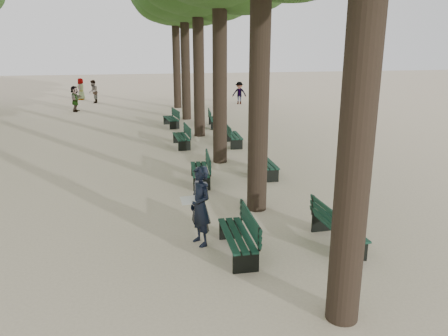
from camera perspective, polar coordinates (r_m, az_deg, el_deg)
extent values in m
plane|color=beige|center=(8.92, 0.21, -12.90)|extent=(120.00, 120.00, 0.00)
cylinder|color=#33261C|center=(6.48, 17.44, 10.35)|extent=(0.52, 0.52, 7.50)
cylinder|color=#33261C|center=(11.11, 4.67, 13.02)|extent=(0.52, 0.52, 7.50)
cylinder|color=#33261C|center=(15.97, -0.56, 13.93)|extent=(0.52, 0.52, 7.50)
cylinder|color=#33261C|center=(20.89, -3.35, 14.36)|extent=(0.52, 0.52, 7.50)
cylinder|color=#33261C|center=(25.84, -5.08, 14.62)|extent=(0.52, 0.52, 7.50)
cylinder|color=#33261C|center=(30.81, -6.25, 14.78)|extent=(0.52, 0.52, 7.50)
cube|color=black|center=(9.34, 1.66, -9.97)|extent=(0.57, 1.81, 0.45)
cube|color=black|center=(9.24, 1.68, -8.71)|extent=(0.59, 1.82, 0.04)
cube|color=black|center=(9.19, 3.41, -7.04)|extent=(0.09, 1.80, 0.40)
cube|color=black|center=(13.99, -3.19, -1.05)|extent=(0.69, 1.84, 0.45)
cube|color=black|center=(13.93, -3.21, -0.17)|extent=(0.71, 1.84, 0.04)
cube|color=black|center=(13.87, -2.07, 0.94)|extent=(0.21, 1.80, 0.40)
cube|color=black|center=(19.04, -5.62, 3.46)|extent=(0.59, 1.82, 0.45)
cube|color=black|center=(18.99, -5.64, 4.12)|extent=(0.61, 1.82, 0.04)
cube|color=black|center=(18.98, -4.83, 4.97)|extent=(0.11, 1.80, 0.40)
cube|color=black|center=(23.79, -6.96, 5.92)|extent=(0.75, 1.85, 0.45)
cube|color=black|center=(23.75, -6.97, 6.45)|extent=(0.77, 1.85, 0.04)
cube|color=black|center=(23.77, -6.33, 7.14)|extent=(0.27, 1.79, 0.40)
cube|color=black|center=(10.05, 14.72, -8.56)|extent=(0.56, 1.81, 0.45)
cube|color=black|center=(9.96, 14.81, -7.38)|extent=(0.58, 1.81, 0.04)
cube|color=black|center=(9.74, 13.45, -6.12)|extent=(0.08, 1.80, 0.40)
cube|color=black|center=(14.84, 5.39, -0.11)|extent=(0.59, 1.82, 0.45)
cube|color=black|center=(14.78, 5.41, 0.73)|extent=(0.61, 1.82, 0.04)
cube|color=black|center=(14.64, 4.38, 1.70)|extent=(0.11, 1.80, 0.40)
cube|color=black|center=(19.20, 1.30, 3.64)|extent=(0.62, 1.83, 0.45)
cube|color=black|center=(19.15, 1.31, 4.30)|extent=(0.64, 1.83, 0.04)
cube|color=black|center=(19.05, 0.48, 5.07)|extent=(0.15, 1.80, 0.40)
cube|color=black|center=(23.49, -1.19, 5.90)|extent=(0.70, 1.84, 0.45)
cube|color=black|center=(23.45, -1.20, 6.44)|extent=(0.72, 1.85, 0.04)
cube|color=black|center=(23.38, -1.89, 7.08)|extent=(0.22, 1.79, 0.40)
imported|color=black|center=(9.55, -3.12, -4.98)|extent=(0.60, 0.80, 1.80)
cube|color=white|center=(9.47, -4.63, -4.22)|extent=(0.37, 0.29, 0.12)
imported|color=#262628|center=(30.93, -0.76, 9.59)|extent=(0.81, 1.11, 1.81)
imported|color=#262628|center=(32.76, 2.01, 9.77)|extent=(1.10, 0.70, 1.63)
imported|color=#262628|center=(34.66, -16.71, 9.53)|extent=(0.37, 0.84, 1.71)
imported|color=#262628|center=(37.10, -18.16, 9.78)|extent=(0.52, 0.88, 1.69)
imported|color=#262628|center=(30.58, -18.88, 8.55)|extent=(0.58, 1.58, 1.67)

